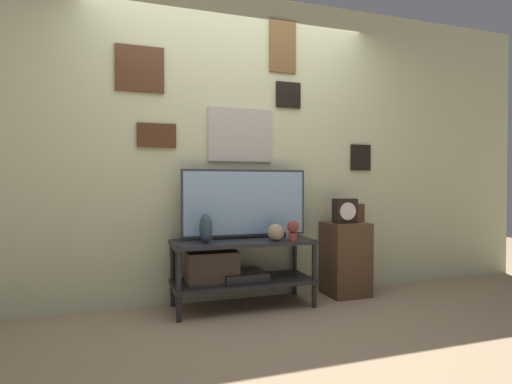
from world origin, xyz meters
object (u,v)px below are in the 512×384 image
Objects in this scene: candle_jar at (291,233)px; decorative_bust at (293,230)px; vase_round_glass at (276,232)px; mantel_clock at (345,211)px; television at (245,203)px; vase_urn_stoneware at (206,228)px.

decorative_bust reaches higher than candle_jar.
vase_round_glass is 0.17m from candle_jar.
mantel_clock is at bearing 11.05° from vase_round_glass.
vase_urn_stoneware is (-0.37, -0.16, -0.18)m from television.
decorative_bust is (0.32, -0.28, -0.21)m from television.
decorative_bust is 0.75× the size of mantel_clock.
decorative_bust is at bearing -9.28° from vase_urn_stoneware.
vase_urn_stoneware is at bearing -156.18° from television.
vase_round_glass is 0.84× the size of decorative_bust.
vase_urn_stoneware is 1.06× the size of mantel_clock.
television is 0.45m from vase_urn_stoneware.
vase_urn_stoneware is at bearing 174.16° from vase_round_glass.
decorative_bust is at bearing -107.62° from candle_jar.
decorative_bust is (0.69, -0.11, -0.02)m from vase_urn_stoneware.
mantel_clock is at bearing 18.24° from decorative_bust.
mantel_clock is at bearing 3.70° from vase_urn_stoneware.
decorative_bust is (-0.04, -0.11, 0.04)m from candle_jar.
candle_jar is (0.16, 0.06, -0.02)m from vase_round_glass.
television reaches higher than mantel_clock.
vase_urn_stoneware is at bearing 179.96° from candle_jar.
decorative_bust is at bearing -23.57° from vase_round_glass.
vase_urn_stoneware is at bearing 170.72° from decorative_bust.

